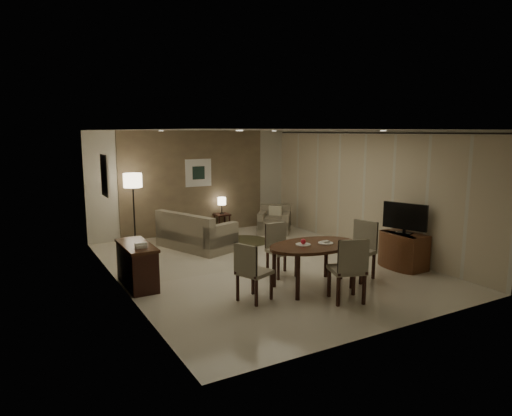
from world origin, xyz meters
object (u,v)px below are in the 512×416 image
chair_far (282,250)px  side_table (222,223)px  chair_near (347,269)px  console_desk (137,265)px  floor_lamp (134,209)px  sofa (196,230)px  chair_left (254,271)px  tv_cabinet (404,250)px  chair_right (358,251)px  armchair (274,220)px  dining_table (313,266)px

chair_far → side_table: size_ratio=1.99×
chair_near → console_desk: bearing=-21.4°
floor_lamp → sofa: bearing=-42.3°
chair_left → tv_cabinet: bearing=-110.1°
chair_left → floor_lamp: 4.66m
side_table → chair_right: bearing=-84.7°
tv_cabinet → armchair: armchair is taller
chair_right → armchair: 4.07m
console_desk → tv_cabinet: console_desk is taller
chair_near → chair_far: (-0.20, 1.59, -0.04)m
dining_table → console_desk: bearing=149.1°
side_table → sofa: bearing=-134.3°
chair_far → chair_right: (1.10, -0.85, 0.04)m
chair_near → chair_right: bearing=-121.1°
floor_lamp → side_table: bearing=6.1°
chair_right → console_desk: bearing=-130.0°
sofa → floor_lamp: 1.61m
console_desk → chair_near: (2.71, -2.33, 0.15)m
chair_near → sofa: 4.36m
console_desk → dining_table: size_ratio=0.73×
console_desk → chair_far: (2.51, -0.74, 0.11)m
console_desk → dining_table: (2.62, -1.57, 0.01)m
chair_right → side_table: chair_right is taller
chair_near → side_table: bearing=-75.3°
dining_table → chair_right: bearing=-1.0°
console_desk → armchair: 4.93m
dining_table → chair_near: 0.78m
chair_far → chair_right: size_ratio=0.92×
console_desk → chair_far: chair_far is taller
chair_far → sofa: size_ratio=0.53×
tv_cabinet → chair_far: (-2.38, 0.76, 0.13)m
chair_near → tv_cabinet: bearing=-139.9°
console_desk → chair_right: (3.61, -1.59, 0.15)m
dining_table → floor_lamp: bearing=112.3°
side_table → floor_lamp: size_ratio=0.28×
chair_left → chair_right: bearing=-111.5°
dining_table → armchair: 4.32m
chair_right → chair_far: bearing=-144.0°
tv_cabinet → chair_far: bearing=162.2°
dining_table → sofa: (-0.73, 3.52, 0.04)m
chair_far → sofa: bearing=103.7°
console_desk → tv_cabinet: bearing=-17.1°
console_desk → side_table: 4.53m
console_desk → chair_right: 3.95m
dining_table → tv_cabinet: bearing=1.8°
chair_right → side_table: (-0.45, 4.84, -0.28)m
console_desk → sofa: sofa is taller
chair_right → sofa: 3.94m
dining_table → armchair: dining_table is taller
chair_right → dining_table: bearing=-107.2°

